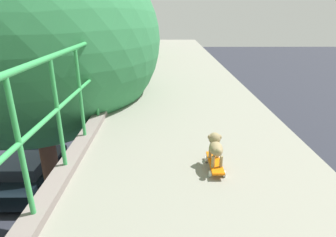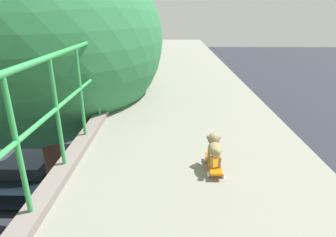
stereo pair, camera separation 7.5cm
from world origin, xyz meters
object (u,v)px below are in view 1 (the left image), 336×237
object	(u,v)px
small_dog	(216,146)
city_bus	(43,83)
toy_skateboard	(215,163)
car_black_fifth	(28,172)

from	to	relation	value
small_dog	city_bus	bearing A→B (deg)	118.69
city_bus	toy_skateboard	bearing A→B (deg)	-61.35
car_black_fifth	city_bus	distance (m)	11.41
car_black_fifth	toy_skateboard	world-z (taller)	toy_skateboard
city_bus	car_black_fifth	bearing A→B (deg)	-71.53
car_black_fifth	toy_skateboard	xyz separation A→B (m)	(6.27, -7.28, 4.57)
car_black_fifth	city_bus	world-z (taller)	city_bus
toy_skateboard	small_dog	bearing A→B (deg)	89.91
city_bus	toy_skateboard	distance (m)	20.85
car_black_fifth	toy_skateboard	size ratio (longest dim) A/B	8.23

